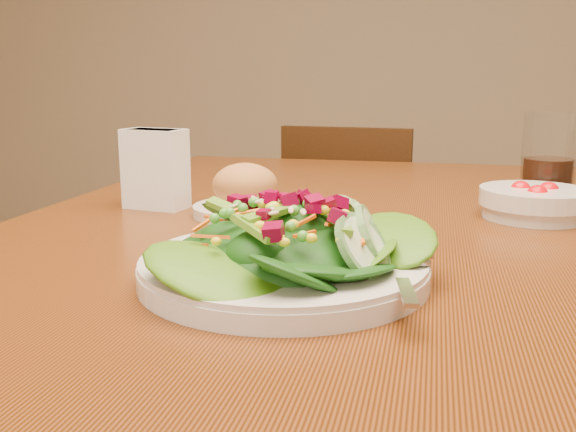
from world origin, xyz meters
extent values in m
cube|color=#673012|center=(0.00, 0.00, 0.73)|extent=(0.90, 1.40, 0.04)
cylinder|color=black|center=(-0.39, 0.64, 0.35)|extent=(0.07, 0.07, 0.71)
cylinder|color=black|center=(0.39, 0.64, 0.35)|extent=(0.07, 0.07, 0.71)
cube|color=black|center=(-0.08, 1.07, 0.38)|extent=(0.40, 0.40, 0.04)
cylinder|color=black|center=(0.09, 1.22, 0.18)|extent=(0.04, 0.04, 0.37)
cylinder|color=black|center=(-0.23, 1.24, 0.18)|extent=(0.04, 0.04, 0.37)
cylinder|color=black|center=(0.07, 0.90, 0.18)|extent=(0.04, 0.04, 0.37)
cylinder|color=black|center=(-0.25, 0.92, 0.18)|extent=(0.04, 0.04, 0.37)
cube|color=black|center=(-0.10, 0.89, 0.61)|extent=(0.36, 0.05, 0.41)
cylinder|color=silver|center=(0.00, -0.23, 0.76)|extent=(0.29, 0.29, 0.02)
ellipsoid|color=black|center=(0.00, -0.23, 0.79)|extent=(0.20, 0.20, 0.04)
cube|color=silver|center=(0.12, -0.26, 0.77)|extent=(0.05, 0.18, 0.01)
cylinder|color=silver|center=(-0.13, 0.05, 0.76)|extent=(0.15, 0.15, 0.02)
ellipsoid|color=#A06232|center=(-0.13, 0.05, 0.80)|extent=(0.10, 0.10, 0.06)
cylinder|color=silver|center=(0.28, 0.13, 0.77)|extent=(0.16, 0.16, 0.04)
sphere|color=red|center=(0.30, 0.14, 0.79)|extent=(0.03, 0.03, 0.03)
sphere|color=red|center=(0.26, 0.14, 0.79)|extent=(0.03, 0.03, 0.03)
sphere|color=red|center=(0.28, 0.10, 0.79)|extent=(0.03, 0.03, 0.03)
cylinder|color=silver|center=(0.32, 0.25, 0.82)|extent=(0.08, 0.08, 0.15)
cylinder|color=black|center=(0.32, 0.25, 0.79)|extent=(0.07, 0.07, 0.07)
cube|color=white|center=(-0.28, 0.07, 0.81)|extent=(0.10, 0.07, 0.12)
cube|color=white|center=(-0.28, 0.07, 0.82)|extent=(0.09, 0.05, 0.10)
camera|label=1|loc=(0.14, -0.83, 0.95)|focal=40.00mm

